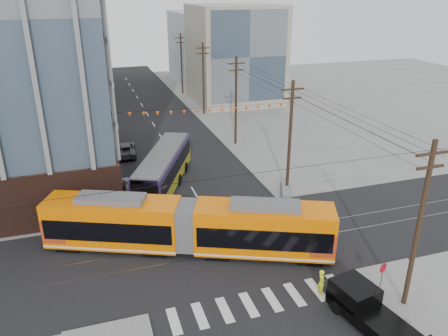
# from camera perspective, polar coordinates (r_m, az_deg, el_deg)

# --- Properties ---
(ground) EXTENTS (160.00, 160.00, 0.00)m
(ground) POSITION_cam_1_polar(r_m,az_deg,el_deg) (31.34, 2.65, -13.77)
(ground) COLOR slate
(bg_bldg_nw_near) EXTENTS (18.00, 16.00, 18.00)m
(bg_bldg_nw_near) POSITION_cam_1_polar(r_m,az_deg,el_deg) (76.57, -24.44, 13.43)
(bg_bldg_nw_near) COLOR #8C99A5
(bg_bldg_nw_near) RESTS_ON ground
(bg_bldg_ne_near) EXTENTS (14.00, 14.00, 16.00)m
(bg_bldg_ne_near) POSITION_cam_1_polar(r_m,az_deg,el_deg) (76.57, 1.40, 14.60)
(bg_bldg_ne_near) COLOR gray
(bg_bldg_ne_near) RESTS_ON ground
(bg_bldg_nw_far) EXTENTS (16.00, 18.00, 20.00)m
(bg_bldg_nw_far) POSITION_cam_1_polar(r_m,az_deg,el_deg) (96.07, -21.68, 15.92)
(bg_bldg_nw_far) COLOR gray
(bg_bldg_nw_far) RESTS_ON ground
(bg_bldg_ne_far) EXTENTS (16.00, 16.00, 14.00)m
(bg_bldg_ne_far) POSITION_cam_1_polar(r_m,az_deg,el_deg) (96.19, -1.52, 15.62)
(bg_bldg_ne_far) COLOR #8C99A5
(bg_bldg_ne_far) RESTS_ON ground
(utility_pole_near) EXTENTS (0.30, 0.30, 11.00)m
(utility_pole_near) POSITION_cam_1_polar(r_m,az_deg,el_deg) (28.09, 24.03, -7.28)
(utility_pole_near) COLOR black
(utility_pole_near) RESTS_ON ground
(utility_pole_far) EXTENTS (0.30, 0.30, 11.00)m
(utility_pole_far) POSITION_cam_1_polar(r_m,az_deg,el_deg) (82.53, -5.57, 13.33)
(utility_pole_far) COLOR black
(utility_pole_far) RESTS_ON ground
(streetcar) EXTENTS (20.91, 11.31, 4.14)m
(streetcar) POSITION_cam_1_polar(r_m,az_deg,el_deg) (32.91, -4.78, -7.59)
(streetcar) COLOR #F36B00
(streetcar) RESTS_ON ground
(city_bus) EXTENTS (8.10, 13.21, 3.75)m
(city_bus) POSITION_cam_1_polar(r_m,az_deg,el_deg) (43.65, -7.90, -0.15)
(city_bus) COLOR #2B1D41
(city_bus) RESTS_ON ground
(pickup_truck) EXTENTS (3.16, 6.25, 2.02)m
(pickup_truck) POSITION_cam_1_polar(r_m,az_deg,el_deg) (28.02, 19.04, -17.67)
(pickup_truck) COLOR black
(pickup_truck) RESTS_ON ground
(parked_car_silver) EXTENTS (2.19, 5.01, 1.60)m
(parked_car_silver) POSITION_cam_1_polar(r_m,az_deg,el_deg) (42.65, -11.55, -2.54)
(parked_car_silver) COLOR gray
(parked_car_silver) RESTS_ON ground
(parked_car_white) EXTENTS (3.43, 5.07, 1.36)m
(parked_car_white) POSITION_cam_1_polar(r_m,az_deg,el_deg) (43.53, -12.01, -2.22)
(parked_car_white) COLOR silver
(parked_car_white) RESTS_ON ground
(parked_car_grey) EXTENTS (2.83, 5.47, 1.47)m
(parked_car_grey) POSITION_cam_1_polar(r_m,az_deg,el_deg) (53.22, -12.80, 2.40)
(parked_car_grey) COLOR #44484E
(parked_car_grey) RESTS_ON ground
(pedestrian) EXTENTS (0.60, 0.77, 1.88)m
(pedestrian) POSITION_cam_1_polar(r_m,az_deg,el_deg) (29.74, 12.60, -14.39)
(pedestrian) COLOR #ECFF1B
(pedestrian) RESTS_ON ground
(stop_sign) EXTENTS (0.89, 0.89, 2.30)m
(stop_sign) POSITION_cam_1_polar(r_m,az_deg,el_deg) (30.59, 19.84, -13.66)
(stop_sign) COLOR #B10413
(stop_sign) RESTS_ON ground
(jersey_barrier) EXTENTS (2.62, 4.28, 0.85)m
(jersey_barrier) POSITION_cam_1_polar(r_m,az_deg,el_deg) (42.65, 8.01, -2.84)
(jersey_barrier) COLOR #5C5E65
(jersey_barrier) RESTS_ON ground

